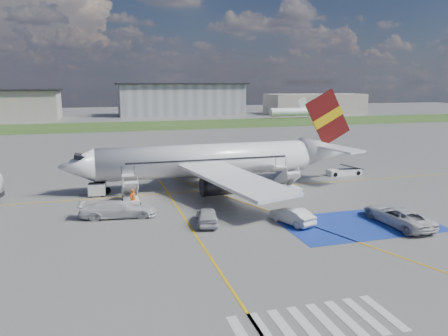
{
  "coord_description": "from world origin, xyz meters",
  "views": [
    {
      "loc": [
        -12.54,
        -37.08,
        12.73
      ],
      "look_at": [
        0.6,
        7.95,
        3.5
      ],
      "focal_mm": 35.0,
      "sensor_mm": 36.0,
      "label": 1
    }
  ],
  "objects_px": {
    "belt_loader": "(344,172)",
    "van_white_a": "(398,213)",
    "airliner": "(217,159)",
    "gpu_cart": "(97,190)",
    "car_silver_b": "(292,216)",
    "van_white_b": "(118,207)",
    "car_silver_a": "(207,216)"
  },
  "relations": [
    {
      "from": "airliner",
      "to": "car_silver_a",
      "type": "xyz_separation_m",
      "value": [
        -4.85,
        -14.06,
        -2.6
      ]
    },
    {
      "from": "van_white_a",
      "to": "belt_loader",
      "type": "bearing_deg",
      "value": -109.78
    },
    {
      "from": "belt_loader",
      "to": "van_white_a",
      "type": "bearing_deg",
      "value": -108.76
    },
    {
      "from": "gpu_cart",
      "to": "van_white_a",
      "type": "height_order",
      "value": "van_white_a"
    },
    {
      "from": "van_white_b",
      "to": "van_white_a",
      "type": "bearing_deg",
      "value": -103.67
    },
    {
      "from": "belt_loader",
      "to": "van_white_b",
      "type": "height_order",
      "value": "van_white_b"
    },
    {
      "from": "airliner",
      "to": "van_white_b",
      "type": "height_order",
      "value": "airliner"
    },
    {
      "from": "belt_loader",
      "to": "car_silver_b",
      "type": "height_order",
      "value": "belt_loader"
    },
    {
      "from": "airliner",
      "to": "gpu_cart",
      "type": "xyz_separation_m",
      "value": [
        -14.44,
        -0.87,
        -2.7
      ]
    },
    {
      "from": "gpu_cart",
      "to": "airliner",
      "type": "bearing_deg",
      "value": 8.86
    },
    {
      "from": "gpu_cart",
      "to": "car_silver_b",
      "type": "relative_size",
      "value": 0.42
    },
    {
      "from": "car_silver_b",
      "to": "van_white_b",
      "type": "xyz_separation_m",
      "value": [
        -15.18,
        6.49,
        0.29
      ]
    },
    {
      "from": "gpu_cart",
      "to": "van_white_b",
      "type": "bearing_deg",
      "value": -72.38
    },
    {
      "from": "belt_loader",
      "to": "gpu_cart",
      "type": "bearing_deg",
      "value": -175.59
    },
    {
      "from": "belt_loader",
      "to": "car_silver_b",
      "type": "distance_m",
      "value": 23.99
    },
    {
      "from": "airliner",
      "to": "belt_loader",
      "type": "xyz_separation_m",
      "value": [
        18.85,
        1.54,
        -3.01
      ]
    },
    {
      "from": "car_silver_a",
      "to": "van_white_a",
      "type": "bearing_deg",
      "value": 174.04
    },
    {
      "from": "van_white_b",
      "to": "belt_loader",
      "type": "bearing_deg",
      "value": -63.09
    },
    {
      "from": "car_silver_b",
      "to": "van_white_a",
      "type": "bearing_deg",
      "value": 143.32
    },
    {
      "from": "car_silver_a",
      "to": "van_white_a",
      "type": "distance_m",
      "value": 17.34
    },
    {
      "from": "gpu_cart",
      "to": "belt_loader",
      "type": "xyz_separation_m",
      "value": [
        33.29,
        2.41,
        -0.31
      ]
    },
    {
      "from": "airliner",
      "to": "van_white_b",
      "type": "relative_size",
      "value": 6.81
    },
    {
      "from": "gpu_cart",
      "to": "car_silver_a",
      "type": "bearing_deg",
      "value": -48.57
    },
    {
      "from": "car_silver_b",
      "to": "van_white_a",
      "type": "height_order",
      "value": "van_white_a"
    },
    {
      "from": "gpu_cart",
      "to": "car_silver_b",
      "type": "xyz_separation_m",
      "value": [
        17.08,
        -15.26,
        0.07
      ]
    },
    {
      "from": "airliner",
      "to": "gpu_cart",
      "type": "relative_size",
      "value": 18.9
    },
    {
      "from": "belt_loader",
      "to": "airliner",
      "type": "bearing_deg",
      "value": -175.06
    },
    {
      "from": "van_white_b",
      "to": "car_silver_a",
      "type": "bearing_deg",
      "value": -112.62
    },
    {
      "from": "belt_loader",
      "to": "car_silver_b",
      "type": "relative_size",
      "value": 1.11
    },
    {
      "from": "van_white_a",
      "to": "car_silver_a",
      "type": "bearing_deg",
      "value": -17.18
    },
    {
      "from": "airliner",
      "to": "van_white_a",
      "type": "xyz_separation_m",
      "value": [
        11.78,
        -18.97,
        -2.29
      ]
    },
    {
      "from": "car_silver_a",
      "to": "van_white_a",
      "type": "xyz_separation_m",
      "value": [
        16.63,
        -4.9,
        0.32
      ]
    }
  ]
}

